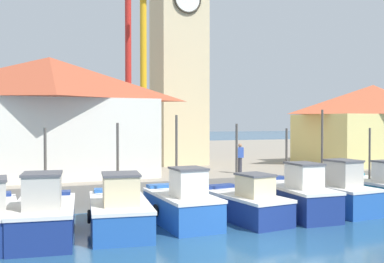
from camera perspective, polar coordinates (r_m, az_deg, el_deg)
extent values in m
plane|color=navy|center=(15.00, 9.25, -14.33)|extent=(300.00, 300.00, 0.00)
cube|color=gray|center=(40.84, -11.20, -3.54)|extent=(120.00, 40.00, 1.22)
cube|color=navy|center=(16.56, -18.23, -10.95)|extent=(2.52, 4.63, 1.08)
cube|color=navy|center=(18.35, -17.78, -7.64)|extent=(1.71, 0.82, 0.24)
cube|color=silver|center=(16.44, -18.25, -8.93)|extent=(2.59, 4.70, 0.12)
cube|color=#B2ADA3|center=(15.59, -18.48, -7.25)|extent=(1.33, 1.47, 1.09)
cube|color=#4C4C51|center=(15.51, -18.49, -5.11)|extent=(1.42, 1.56, 0.08)
cylinder|color=#4C4742|center=(16.81, -18.14, -4.00)|extent=(0.10, 0.10, 2.62)
torus|color=black|center=(16.88, -21.78, -10.74)|extent=(0.19, 0.53, 0.52)
cube|color=#2356A8|center=(17.16, -9.24, -10.61)|extent=(2.68, 5.06, 1.00)
cube|color=#2356A8|center=(19.17, -9.75, -7.47)|extent=(1.78, 0.84, 0.24)
cube|color=silver|center=(17.06, -9.25, -8.80)|extent=(2.74, 5.13, 0.12)
cube|color=beige|center=(16.13, -9.03, -7.32)|extent=(1.40, 1.60, 1.03)
cube|color=#4C4C51|center=(16.06, -9.03, -5.37)|extent=(1.49, 1.69, 0.08)
cylinder|color=#4C4742|center=(17.46, -9.42, -3.63)|extent=(0.10, 0.10, 2.87)
torus|color=black|center=(17.35, -12.94, -10.49)|extent=(0.19, 0.53, 0.52)
cube|color=#2356A8|center=(17.95, -1.37, -9.92)|extent=(1.93, 4.24, 1.09)
cube|color=#2356A8|center=(19.55, -3.38, -7.03)|extent=(1.58, 0.63, 0.24)
cube|color=silver|center=(17.85, -1.37, -8.05)|extent=(1.99, 4.30, 0.12)
cube|color=silver|center=(17.09, -0.46, -6.55)|extent=(1.13, 1.28, 1.01)
cube|color=#4C4C51|center=(17.02, -0.46, -4.73)|extent=(1.21, 1.37, 0.08)
cylinder|color=#4C4742|center=(18.14, -1.98, -2.79)|extent=(0.10, 0.10, 3.09)
torus|color=black|center=(17.81, -4.67, -10.02)|extent=(0.13, 0.52, 0.52)
cube|color=navy|center=(18.78, 6.61, -9.63)|extent=(2.25, 4.49, 0.96)
cube|color=navy|center=(20.25, 3.48, -7.11)|extent=(1.56, 0.77, 0.24)
cube|color=silver|center=(18.68, 6.61, -8.04)|extent=(2.32, 4.56, 0.12)
cube|color=beige|center=(18.01, 8.01, -6.88)|extent=(1.20, 1.41, 0.83)
cube|color=#4C4C51|center=(17.95, 8.02, -5.45)|extent=(1.29, 1.50, 0.08)
cylinder|color=#4C4742|center=(18.94, 5.69, -3.35)|extent=(0.10, 0.10, 2.87)
torus|color=black|center=(18.43, 3.74, -9.84)|extent=(0.18, 0.53, 0.52)
cube|color=navy|center=(20.08, 12.75, -8.64)|extent=(1.96, 4.76, 1.17)
cube|color=navy|center=(21.76, 9.86, -5.98)|extent=(1.50, 0.67, 0.24)
cube|color=silver|center=(19.98, 12.76, -6.85)|extent=(2.03, 4.82, 0.12)
cube|color=silver|center=(19.23, 14.05, -5.54)|extent=(1.11, 1.45, 0.97)
cube|color=#4C4C51|center=(19.17, 14.06, -3.98)|extent=(1.19, 1.54, 0.08)
cylinder|color=#4C4742|center=(20.34, 11.91, -3.06)|extent=(0.10, 0.10, 2.45)
torus|color=black|center=(19.81, 10.04, -8.76)|extent=(0.15, 0.53, 0.52)
cube|color=#2356A8|center=(21.46, 17.16, -8.12)|extent=(2.04, 4.55, 1.09)
cube|color=#2356A8|center=(22.84, 13.78, -5.84)|extent=(1.52, 0.70, 0.24)
cube|color=silver|center=(21.37, 17.17, -6.54)|extent=(2.11, 4.62, 0.12)
cube|color=#B2ADA3|center=(20.74, 18.65, -5.11)|extent=(1.13, 1.40, 1.08)
cube|color=#4C4C51|center=(20.68, 18.66, -3.52)|extent=(1.22, 1.49, 0.08)
cylinder|color=#4C4742|center=(21.62, 16.19, -1.79)|extent=(0.10, 0.10, 3.37)
torus|color=black|center=(21.00, 14.82, -8.31)|extent=(0.16, 0.53, 0.52)
cube|color=#196B7F|center=(23.39, 22.58, -7.36)|extent=(2.19, 4.53, 1.11)
cube|color=#196B7F|center=(24.67, 19.22, -5.30)|extent=(1.71, 0.68, 0.24)
cube|color=silver|center=(23.31, 22.59, -5.88)|extent=(2.26, 4.59, 0.12)
cylinder|color=#4C4742|center=(23.56, 21.63, -2.61)|extent=(0.10, 0.10, 2.49)
torus|color=black|center=(22.78, 20.33, -7.57)|extent=(0.15, 0.53, 0.52)
cube|color=beige|center=(29.66, -1.71, 7.32)|extent=(3.07, 3.07, 11.86)
cube|color=silver|center=(23.85, -17.59, -0.80)|extent=(10.17, 5.25, 3.94)
pyramid|color=#A3472D|center=(23.94, -17.64, 6.47)|extent=(10.57, 5.65, 2.13)
cube|color=#E5D17A|center=(32.81, 21.98, -0.85)|extent=(9.33, 5.75, 3.28)
pyramid|color=#B25133|center=(32.83, 22.02, 3.76)|extent=(9.73, 6.15, 2.01)
cube|color=#976E11|center=(38.25, -6.17, -2.03)|extent=(2.00, 2.00, 1.20)
cylinder|color=gold|center=(38.75, -6.20, 11.12)|extent=(0.56, 0.56, 16.47)
cube|color=maroon|center=(40.64, -8.06, -1.84)|extent=(2.00, 2.00, 1.20)
cylinder|color=red|center=(41.25, -8.11, 11.60)|extent=(0.56, 0.56, 18.01)
cylinder|color=#33333D|center=(24.47, 6.11, -4.31)|extent=(0.22, 0.22, 0.85)
cube|color=#2D4CA5|center=(24.41, 6.12, -2.67)|extent=(0.34, 0.22, 0.56)
sphere|color=#9E7051|center=(24.39, 6.12, -1.75)|extent=(0.20, 0.20, 0.20)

